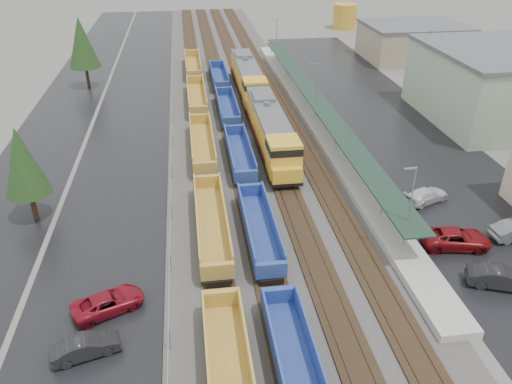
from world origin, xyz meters
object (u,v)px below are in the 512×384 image
well_string_yellow (206,178)px  parked_car_east_a (501,278)px  parked_car_west_b (86,347)px  parked_car_east_b (456,239)px  storage_tank (345,16)px  parked_car_west_c (108,303)px  well_string_blue (248,186)px  locomotive_lead (271,131)px  locomotive_trail (248,79)px  parked_car_east_c (426,195)px

well_string_yellow → parked_car_east_a: bearing=-41.4°
parked_car_west_b → parked_car_east_b: 30.14m
storage_tank → parked_car_west_c: storage_tank is taller
storage_tank → parked_car_east_a: (-16.40, -94.31, -2.02)m
well_string_blue → parked_car_east_b: 19.64m
well_string_yellow → well_string_blue: size_ratio=1.13×
parked_car_west_c → storage_tank: bearing=-50.9°
locomotive_lead → parked_car_west_c: bearing=-122.4°
locomotive_trail → parked_car_east_b: 43.91m
well_string_yellow → parked_car_east_c: 21.85m
parked_car_east_b → parked_car_east_c: bearing=3.7°
well_string_blue → parked_car_east_c: bearing=-11.8°
locomotive_trail → storage_tank: storage_tank is taller
storage_tank → parked_car_west_c: (-45.37, -92.84, -2.12)m
parked_car_east_a → parked_car_east_b: (-0.83, 5.34, 0.00)m
well_string_blue → parked_car_west_b: size_ratio=20.61×
locomotive_lead → locomotive_trail: 21.00m
locomotive_lead → parked_car_east_a: size_ratio=4.49×
well_string_yellow → parked_car_east_a: size_ratio=20.77×
well_string_yellow → parked_car_east_c: bearing=-15.4°
well_string_blue → parked_car_east_a: (17.10, -16.34, -0.31)m
parked_car_west_c → well_string_blue: bearing=-63.5°
locomotive_lead → parked_car_west_b: 33.59m
well_string_blue → parked_car_east_b: well_string_blue is taller
well_string_yellow → parked_car_east_c: (21.05, -5.81, -0.46)m
locomotive_trail → parked_car_west_c: (-15.88, -45.98, -1.90)m
well_string_blue → parked_car_east_b: bearing=-34.0°
well_string_blue → parked_car_west_b: well_string_blue is taller
well_string_blue → parked_car_east_b: (16.27, -10.99, -0.31)m
well_string_yellow → storage_tank: bearing=63.7°
well_string_blue → parked_car_east_c: size_ratio=18.41×
parked_car_west_b → parked_car_east_a: 30.03m
parked_car_east_a → parked_car_east_c: parked_car_east_a is taller
well_string_yellow → parked_car_west_b: well_string_yellow is taller
locomotive_lead → storage_tank: storage_tank is taller
locomotive_lead → locomotive_trail: (0.00, 21.00, 0.00)m
locomotive_lead → storage_tank: 73.99m
storage_tank → parked_car_east_b: size_ratio=0.98×
well_string_yellow → storage_tank: 84.51m
well_string_yellow → parked_car_west_b: bearing=-112.6°
locomotive_trail → parked_car_west_b: 52.81m
well_string_yellow → parked_car_east_a: well_string_yellow is taller
parked_car_east_c → parked_car_east_a: bearing=158.1°
locomotive_lead → storage_tank: (29.50, 67.85, 0.22)m
locomotive_lead → locomotive_trail: same height
parked_car_east_b → parked_car_west_c: bearing=107.5°
locomotive_lead → well_string_blue: bearing=-111.6°
locomotive_lead → well_string_yellow: 11.31m
parked_car_west_c → parked_car_east_b: bearing=-107.0°
parked_car_west_b → parked_car_east_a: parked_car_east_a is taller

